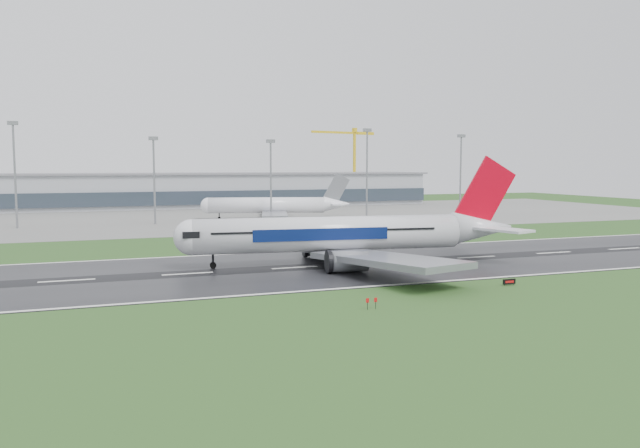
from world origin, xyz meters
name	(u,v)px	position (x,y,z in m)	size (l,w,h in m)	color
ground	(295,268)	(0.00, 0.00, 0.00)	(520.00, 520.00, 0.00)	#224619
runway	(295,268)	(0.00, 0.00, 0.05)	(400.00, 45.00, 0.10)	black
apron	(194,217)	(0.00, 125.00, 0.04)	(400.00, 130.00, 0.08)	slate
terminal	(174,191)	(0.00, 185.00, 7.50)	(240.00, 36.00, 15.00)	#90949B
main_airliner	(353,212)	(12.23, 1.04, 10.19)	(68.35, 65.09, 20.18)	silver
parked_airliner	(273,197)	(25.33, 106.25, 8.05)	(54.35, 50.61, 15.93)	white
tower_crane	(354,164)	(96.68, 200.00, 19.75)	(39.59, 2.16, 39.49)	yellow
runway_sign	(509,282)	(27.42, -28.13, 0.52)	(2.30, 0.26, 1.04)	black
floodmast_1	(15,177)	(-57.62, 100.00, 15.72)	(0.64, 0.64, 31.44)	gray
floodmast_2	(154,183)	(-16.49, 100.00, 13.71)	(0.64, 0.64, 27.43)	gray
floodmast_3	(271,182)	(22.91, 100.00, 13.52)	(0.64, 0.64, 27.03)	gray
floodmast_4	(367,175)	(59.40, 100.00, 15.75)	(0.64, 0.64, 31.49)	gray
floodmast_5	(460,176)	(99.13, 100.00, 15.00)	(0.64, 0.64, 30.00)	gray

